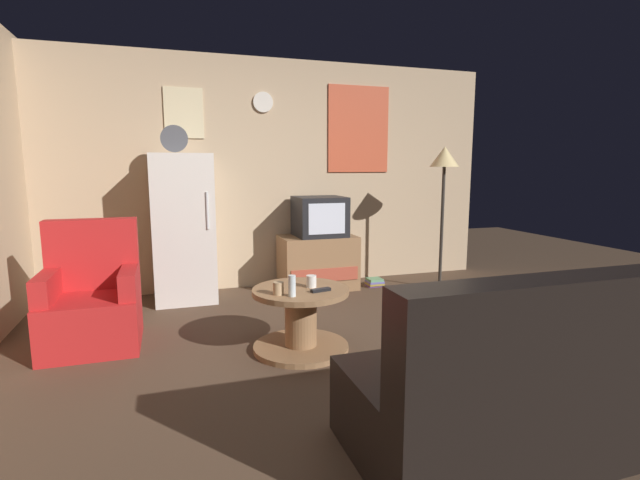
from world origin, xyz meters
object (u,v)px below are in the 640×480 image
tv_stand (318,262)px  standing_lamp (444,168)px  mug_ceramic_white (311,281)px  book_stack (375,282)px  fridge (183,228)px  crt_tv (320,216)px  mug_ceramic_tan (278,288)px  remote_control (321,290)px  coffee_table (301,319)px  wine_glass (292,286)px  armchair (92,302)px  couch (528,388)px

tv_stand → standing_lamp: 1.75m
standing_lamp → mug_ceramic_white: 2.43m
book_stack → fridge: bearing=177.0°
crt_tv → mug_ceramic_white: size_ratio=6.00×
mug_ceramic_white → mug_ceramic_tan: (-0.28, -0.12, 0.00)m
standing_lamp → mug_ceramic_tan: 2.72m
standing_lamp → remote_control: standing_lamp is taller
remote_control → book_stack: (1.22, 1.70, -0.44)m
mug_ceramic_tan → book_stack: (1.53, 1.69, -0.48)m
coffee_table → mug_ceramic_white: bearing=7.3°
coffee_table → mug_ceramic_white: 0.30m
coffee_table → wine_glass: bearing=-121.3°
armchair → book_stack: size_ratio=5.16×
tv_stand → standing_lamp: (1.32, -0.44, 1.06)m
standing_lamp → armchair: size_ratio=1.66×
crt_tv → couch: (0.00, -3.25, -0.51)m
standing_lamp → mug_ceramic_white: bearing=-146.8°
standing_lamp → book_stack: standing_lamp is taller
coffee_table → wine_glass: wine_glass is taller
couch → book_stack: size_ratio=9.14×
standing_lamp → mug_ceramic_tan: size_ratio=17.67×
standing_lamp → couch: size_ratio=0.94×
fridge → crt_tv: bearing=0.4°
fridge → couch: (1.47, -3.24, -0.44)m
remote_control → wine_glass: bearing=-177.0°
mug_ceramic_white → remote_control: bearing=-78.3°
standing_lamp → wine_glass: (-2.11, -1.45, -0.81)m
tv_stand → standing_lamp: size_ratio=0.53×
fridge → coffee_table: fridge is taller
tv_stand → mug_ceramic_white: bearing=-109.4°
crt_tv → armchair: size_ratio=0.56×
crt_tv → wine_glass: size_ratio=3.60×
tv_stand → mug_ceramic_white: (-0.59, -1.69, 0.22)m
fridge → tv_stand: fridge is taller
fridge → mug_ceramic_tan: 1.90m
crt_tv → book_stack: bearing=-10.9°
mug_ceramic_tan → remote_control: 0.31m
standing_lamp → coffee_table: size_ratio=2.21×
coffee_table → armchair: size_ratio=0.75×
remote_control → mug_ceramic_white: bearing=90.0°
wine_glass → remote_control: bearing=14.7°
couch → mug_ceramic_tan: bearing=122.0°
mug_ceramic_white → remote_control: size_ratio=0.60×
wine_glass → tv_stand: bearing=67.2°
remote_control → armchair: (-1.61, 0.74, -0.15)m
standing_lamp → mug_ceramic_tan: standing_lamp is taller
mug_ceramic_white → wine_glass: bearing=-135.3°
fridge → mug_ceramic_tan: size_ratio=19.67×
tv_stand → armchair: bearing=-153.5°
mug_ceramic_tan → couch: couch is taller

